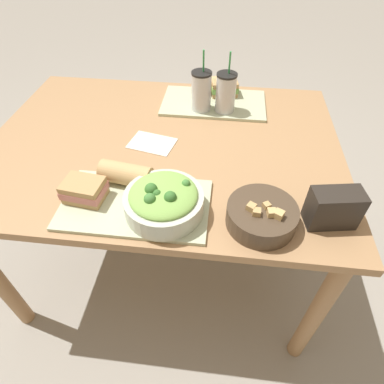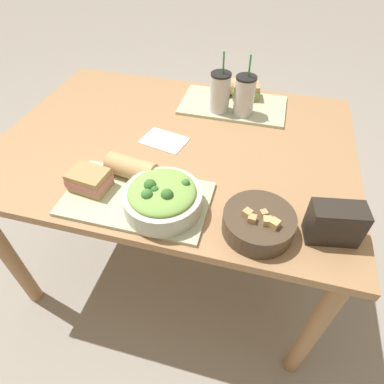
% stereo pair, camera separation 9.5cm
% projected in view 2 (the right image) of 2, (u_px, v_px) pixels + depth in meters
% --- Properties ---
extents(ground_plane, '(12.00, 12.00, 0.00)m').
position_uv_depth(ground_plane, '(180.00, 252.00, 1.75)').
color(ground_plane, gray).
extents(dining_table, '(1.33, 0.97, 0.74)m').
position_uv_depth(dining_table, '(176.00, 159.00, 1.29)').
color(dining_table, '#A37A51').
rests_on(dining_table, ground_plane).
extents(tray_near, '(0.45, 0.26, 0.01)m').
position_uv_depth(tray_near, '(137.00, 199.00, 1.00)').
color(tray_near, '#B2BC99').
rests_on(tray_near, dining_table).
extents(tray_far, '(0.45, 0.26, 0.01)m').
position_uv_depth(tray_far, '(233.00, 105.00, 1.40)').
color(tray_far, '#B2BC99').
rests_on(tray_far, dining_table).
extents(salad_bowl, '(0.23, 0.23, 0.11)m').
position_uv_depth(salad_bowl, '(162.00, 197.00, 0.93)').
color(salad_bowl, beige).
rests_on(salad_bowl, tray_near).
extents(soup_bowl, '(0.20, 0.20, 0.08)m').
position_uv_depth(soup_bowl, '(258.00, 222.00, 0.89)').
color(soup_bowl, '#473828').
rests_on(soup_bowl, dining_table).
extents(sandwich_near, '(0.13, 0.10, 0.06)m').
position_uv_depth(sandwich_near, '(89.00, 180.00, 1.00)').
color(sandwich_near, tan).
rests_on(sandwich_near, tray_near).
extents(baguette_near, '(0.17, 0.10, 0.07)m').
position_uv_depth(baguette_near, '(132.00, 168.00, 1.03)').
color(baguette_near, tan).
rests_on(baguette_near, tray_near).
extents(sandwich_far, '(0.13, 0.10, 0.06)m').
position_uv_depth(sandwich_far, '(246.00, 91.00, 1.42)').
color(sandwich_far, tan).
rests_on(sandwich_far, tray_far).
extents(baguette_far, '(0.15, 0.11, 0.07)m').
position_uv_depth(baguette_far, '(234.00, 87.00, 1.43)').
color(baguette_far, tan).
rests_on(baguette_far, tray_far).
extents(drink_cup_dark, '(0.08, 0.08, 0.25)m').
position_uv_depth(drink_cup_dark, '(220.00, 94.00, 1.31)').
color(drink_cup_dark, silver).
rests_on(drink_cup_dark, tray_far).
extents(drink_cup_red, '(0.08, 0.08, 0.25)m').
position_uv_depth(drink_cup_red, '(244.00, 97.00, 1.29)').
color(drink_cup_red, silver).
rests_on(drink_cup_red, tray_far).
extents(chip_bag, '(0.15, 0.09, 0.12)m').
position_uv_depth(chip_bag, '(335.00, 223.00, 0.86)').
color(chip_bag, '#28231E').
rests_on(chip_bag, dining_table).
extents(napkin_folded, '(0.19, 0.15, 0.00)m').
position_uv_depth(napkin_folded, '(164.00, 140.00, 1.22)').
color(napkin_folded, silver).
rests_on(napkin_folded, dining_table).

